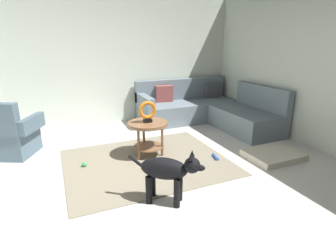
% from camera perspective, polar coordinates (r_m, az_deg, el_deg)
% --- Properties ---
extents(ground_plane, '(6.00, 6.00, 0.10)m').
position_cam_1_polar(ground_plane, '(3.37, -3.05, -13.65)').
color(ground_plane, silver).
extents(wall_back, '(6.00, 0.12, 2.70)m').
position_cam_1_polar(wall_back, '(5.74, -13.96, 13.75)').
color(wall_back, silver).
rests_on(wall_back, ground_plane).
extents(area_rug, '(2.30, 1.90, 0.01)m').
position_cam_1_polar(area_rug, '(3.97, -4.60, -7.64)').
color(area_rug, gray).
rests_on(area_rug, ground_plane).
extents(sectional_couch, '(2.20, 2.25, 0.88)m').
position_cam_1_polar(sectional_couch, '(5.75, 8.44, 3.35)').
color(sectional_couch, slate).
rests_on(sectional_couch, ground_plane).
extents(armchair, '(0.98, 0.89, 0.88)m').
position_cam_1_polar(armchair, '(4.71, -30.81, -1.86)').
color(armchair, '#4C6070').
rests_on(armchair, ground_plane).
extents(side_table, '(0.60, 0.60, 0.54)m').
position_cam_1_polar(side_table, '(4.04, -4.30, -0.85)').
color(side_table, brown).
rests_on(side_table, ground_plane).
extents(torus_sculpture, '(0.28, 0.08, 0.33)m').
position_cam_1_polar(torus_sculpture, '(3.95, -4.40, 3.20)').
color(torus_sculpture, black).
rests_on(torus_sculpture, side_table).
extents(dog_bed_mat, '(0.80, 0.60, 0.09)m').
position_cam_1_polar(dog_bed_mat, '(4.39, 21.65, -5.76)').
color(dog_bed_mat, beige).
rests_on(dog_bed_mat, ground_plane).
extents(dog, '(0.71, 0.56, 0.63)m').
position_cam_1_polar(dog, '(2.88, 0.02, -9.62)').
color(dog, black).
rests_on(dog, ground_plane).
extents(dog_toy_ball, '(0.07, 0.07, 0.07)m').
position_cam_1_polar(dog_toy_ball, '(3.98, -17.50, -7.91)').
color(dog_toy_ball, green).
rests_on(dog_toy_ball, ground_plane).
extents(dog_toy_rope, '(0.09, 0.19, 0.05)m').
position_cam_1_polar(dog_toy_rope, '(4.12, 10.12, -6.57)').
color(dog_toy_rope, blue).
rests_on(dog_toy_rope, ground_plane).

